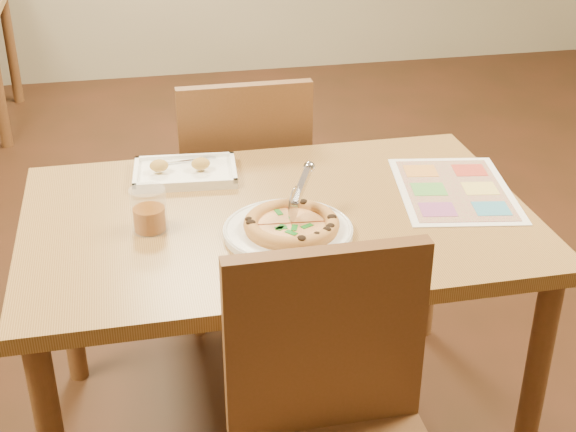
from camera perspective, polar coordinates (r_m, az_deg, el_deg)
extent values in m
plane|color=#34180E|center=(2.48, -0.65, -14.70)|extent=(7.00, 7.00, 0.00)
cube|color=olive|center=(2.08, -0.75, -0.28)|extent=(1.30, 0.85, 0.04)
cylinder|color=brown|center=(2.56, -15.49, -4.92)|extent=(0.06, 0.06, 0.68)
cylinder|color=brown|center=(2.17, 17.07, -11.64)|extent=(0.06, 0.06, 0.68)
cylinder|color=brown|center=(2.71, 10.10, -2.26)|extent=(0.06, 0.06, 0.68)
cube|color=brown|center=(1.67, 2.69, -9.11)|extent=(0.42, 0.04, 0.45)
cube|color=brown|center=(2.81, -3.50, 1.77)|extent=(0.42, 0.42, 0.04)
cube|color=brown|center=(2.54, -2.99, 4.50)|extent=(0.42, 0.04, 0.45)
cylinder|color=brown|center=(5.18, -19.12, 11.28)|extent=(0.06, 0.06, 0.68)
cylinder|color=white|center=(1.97, 0.00, -1.07)|extent=(0.34, 0.34, 0.02)
cylinder|color=#D49248|center=(1.95, 0.25, -0.79)|extent=(0.23, 0.23, 0.01)
cylinder|color=#E6D17D|center=(1.95, 0.25, -0.58)|extent=(0.19, 0.19, 0.01)
torus|color=#D49248|center=(1.95, 0.25, -0.56)|extent=(0.24, 0.24, 0.04)
cylinder|color=silver|center=(1.94, 0.45, 0.86)|extent=(0.05, 0.08, 0.09)
cube|color=silver|center=(1.99, 1.00, 2.21)|extent=(0.08, 0.12, 0.06)
cube|color=white|center=(2.28, -7.31, 2.97)|extent=(0.30, 0.22, 0.02)
cube|color=silver|center=(2.28, -7.33, 3.23)|extent=(0.14, 0.03, 0.00)
ellipsoid|color=#BC9043|center=(2.27, -9.16, 3.56)|extent=(0.05, 0.04, 0.03)
ellipsoid|color=#BC9043|center=(2.27, -6.23, 3.73)|extent=(0.05, 0.04, 0.03)
cylinder|color=#773909|center=(2.00, -9.82, -0.18)|extent=(0.08, 0.08, 0.06)
cylinder|color=white|center=(1.99, -9.87, 0.44)|extent=(0.09, 0.09, 0.11)
cube|color=white|center=(2.23, 11.74, 1.86)|extent=(0.37, 0.47, 0.00)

